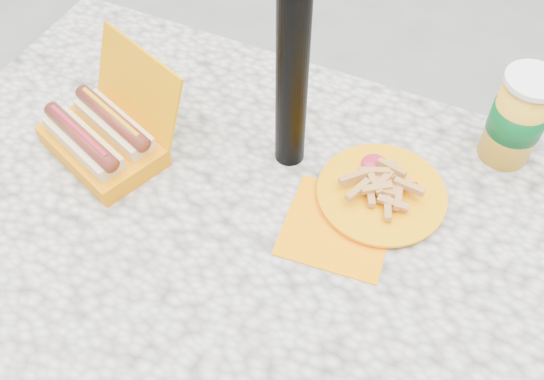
% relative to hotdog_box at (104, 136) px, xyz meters
% --- Properties ---
extents(picnic_table, '(1.20, 0.80, 0.75)m').
position_rel_hotdog_box_xyz_m(picnic_table, '(0.29, -0.04, -0.15)').
color(picnic_table, beige).
rests_on(picnic_table, ground).
extents(hotdog_box, '(0.26, 0.24, 0.16)m').
position_rel_hotdog_box_xyz_m(hotdog_box, '(0.00, 0.00, 0.00)').
color(hotdog_box, '#F09500').
rests_on(hotdog_box, picnic_table).
extents(fries_plate, '(0.24, 0.28, 0.04)m').
position_rel_hotdog_box_xyz_m(fries_plate, '(0.46, 0.10, -0.03)').
color(fries_plate, '#FF8900').
rests_on(fries_plate, picnic_table).
extents(soda_cup, '(0.09, 0.09, 0.17)m').
position_rel_hotdog_box_xyz_m(soda_cup, '(0.62, 0.28, 0.05)').
color(soda_cup, gold).
rests_on(soda_cup, picnic_table).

